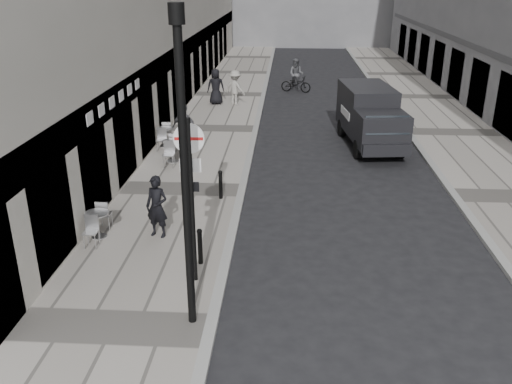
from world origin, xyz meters
TOP-DOWN VIEW (x-y plane):
  - sidewalk at (-2.00, 18.00)m, footprint 4.00×60.00m
  - far_sidewalk at (9.00, 18.00)m, footprint 4.00×60.00m
  - walking_man at (-1.99, 6.85)m, footprint 0.72×0.57m
  - sign_post at (-0.60, 4.62)m, footprint 0.67×0.11m
  - lamppost at (-0.40, 3.00)m, footprint 0.28×0.28m
  - bollard_near at (-0.60, 5.40)m, footprint 0.12×0.12m
  - bollard_far at (-0.60, 9.59)m, footprint 0.12×0.12m
  - panel_van at (4.92, 16.10)m, footprint 2.45×5.31m
  - cyclist at (1.94, 27.06)m, footprint 1.98×1.17m
  - pedestrian_a at (-2.57, 14.24)m, footprint 1.25×0.90m
  - pedestrian_b at (-1.40, 22.80)m, footprint 1.39×1.23m
  - pedestrian_c at (-2.47, 22.96)m, footprint 1.03×0.76m
  - cafe_table_near at (-3.60, 6.66)m, footprint 0.66×1.50m
  - cafe_table_mid at (-2.88, 13.11)m, footprint 0.75×1.70m
  - cafe_table_far at (-3.60, 15.06)m, footprint 0.71×1.59m

SIDE VIEW (x-z plane):
  - sidewalk at x=-2.00m, z-range 0.00..0.12m
  - far_sidewalk at x=9.00m, z-range 0.00..0.12m
  - cafe_table_near at x=-3.60m, z-range 0.13..0.98m
  - bollard_near at x=-0.60m, z-range 0.12..1.00m
  - bollard_far at x=-0.60m, z-range 0.12..1.01m
  - cafe_table_far at x=-3.60m, z-range 0.13..1.03m
  - cafe_table_mid at x=-2.88m, z-range 0.13..1.10m
  - cyclist at x=1.94m, z-range -0.22..1.80m
  - walking_man at x=-1.99m, z-range 0.12..1.85m
  - pedestrian_b at x=-1.40m, z-range 0.12..1.99m
  - pedestrian_c at x=-2.47m, z-range 0.12..2.04m
  - pedestrian_a at x=-2.57m, z-range 0.12..2.10m
  - panel_van at x=4.92m, z-range 0.15..2.57m
  - sign_post at x=-0.60m, z-range 0.67..4.57m
  - lamppost at x=-0.40m, z-range 0.47..6.75m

